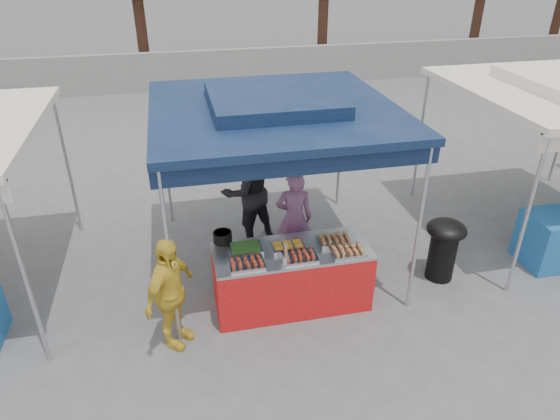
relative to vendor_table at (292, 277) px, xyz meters
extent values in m
plane|color=#565658|center=(0.00, 0.10, -0.43)|extent=(80.00, 80.00, 0.00)
cube|color=gray|center=(0.00, 11.10, 0.17)|extent=(40.00, 0.25, 1.20)
cylinder|color=#B3B4BA|center=(-1.50, -0.40, 0.72)|extent=(0.05, 0.05, 2.30)
cylinder|color=#B3B4BA|center=(1.50, -0.40, 0.72)|extent=(0.05, 0.05, 2.30)
cylinder|color=#B3B4BA|center=(-1.50, 2.60, 0.72)|extent=(0.05, 0.05, 2.30)
cylinder|color=#B3B4BA|center=(1.50, 2.60, 0.72)|extent=(0.05, 0.05, 2.30)
cube|color=#0F1E3E|center=(0.00, 1.10, 1.92)|extent=(3.20, 3.20, 0.10)
cube|color=#0F1E3E|center=(0.00, 1.10, 2.05)|extent=(1.65, 1.65, 0.18)
cube|color=#0F1E3E|center=(0.00, -0.40, 1.77)|extent=(3.20, 0.04, 0.25)
cylinder|color=#B3B4BA|center=(-3.00, -0.40, 0.72)|extent=(0.05, 0.05, 2.30)
cylinder|color=#B3B4BA|center=(-3.00, 2.60, 0.72)|extent=(0.05, 0.05, 2.30)
cylinder|color=#B3B4BA|center=(3.00, -0.40, 0.72)|extent=(0.05, 0.05, 2.30)
cylinder|color=#B3B4BA|center=(3.00, 2.60, 0.72)|extent=(0.05, 0.05, 2.30)
cylinder|color=#3E2217|center=(-2.04, 12.82, 1.56)|extent=(0.36, 0.36, 3.97)
cylinder|color=#3E2217|center=(4.27, 12.92, 1.75)|extent=(0.36, 0.36, 4.34)
cylinder|color=#3E2217|center=(10.29, 12.75, 1.45)|extent=(0.36, 0.36, 3.76)
cube|color=red|center=(0.00, 0.00, -0.02)|extent=(2.00, 0.80, 0.81)
cube|color=#B3B4BA|center=(0.00, 0.00, 0.40)|extent=(2.00, 0.80, 0.04)
cube|color=silver|center=(-0.62, -0.23, 0.45)|extent=(0.42, 0.30, 0.05)
cube|color=maroon|center=(-0.62, -0.23, 0.49)|extent=(0.35, 0.25, 0.02)
cube|color=silver|center=(0.05, -0.23, 0.45)|extent=(0.42, 0.30, 0.05)
cube|color=maroon|center=(0.05, -0.23, 0.49)|extent=(0.35, 0.25, 0.02)
cube|color=silver|center=(0.66, -0.24, 0.45)|extent=(0.42, 0.30, 0.05)
cube|color=#A76739|center=(0.66, -0.24, 0.49)|extent=(0.35, 0.25, 0.02)
cube|color=silver|center=(-0.58, 0.11, 0.45)|extent=(0.42, 0.30, 0.05)
cube|color=#28531C|center=(-0.58, 0.11, 0.49)|extent=(0.35, 0.25, 0.02)
cube|color=silver|center=(-0.04, 0.05, 0.45)|extent=(0.42, 0.30, 0.05)
cube|color=gold|center=(-0.04, 0.05, 0.49)|extent=(0.35, 0.25, 0.02)
cube|color=silver|center=(0.58, 0.05, 0.45)|extent=(0.42, 0.30, 0.05)
cube|color=#A76739|center=(0.58, 0.05, 0.49)|extent=(0.35, 0.25, 0.02)
cylinder|color=black|center=(-0.83, 0.38, 0.50)|extent=(0.25, 0.25, 0.14)
cylinder|color=#B3B4BA|center=(-0.14, -0.28, 0.48)|extent=(0.09, 0.09, 0.11)
cylinder|color=black|center=(2.23, 0.11, -0.05)|extent=(0.38, 0.38, 0.74)
ellipsoid|color=black|center=(2.23, 0.11, 0.38)|extent=(0.55, 0.55, 0.25)
cube|color=#133A9B|center=(-0.48, 0.51, -0.26)|extent=(0.55, 0.39, 0.33)
cube|color=#133A9B|center=(0.45, 0.52, -0.27)|extent=(0.52, 0.37, 0.31)
cube|color=#133A9B|center=(0.45, 0.52, 0.04)|extent=(0.51, 0.36, 0.31)
imported|color=#83537B|center=(0.27, 0.96, 0.32)|extent=(0.59, 0.44, 1.48)
imported|color=black|center=(-0.30, 1.71, 0.47)|extent=(1.06, 0.96, 1.78)
imported|color=gold|center=(-1.54, -0.42, 0.30)|extent=(0.79, 0.90, 1.45)
camera|label=1|loc=(-1.29, -5.14, 3.92)|focal=32.00mm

